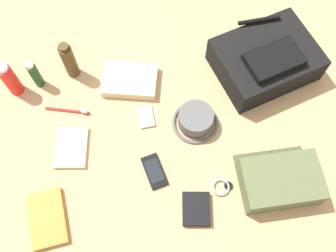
{
  "coord_description": "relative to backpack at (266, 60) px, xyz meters",
  "views": [
    {
      "loc": [
        -0.11,
        -0.54,
        1.29
      ],
      "look_at": [
        0.0,
        0.0,
        0.04
      ],
      "focal_mm": 41.61,
      "sensor_mm": 36.0,
      "label": 1
    }
  ],
  "objects": [
    {
      "name": "toothbrush",
      "position": [
        -0.74,
        -0.04,
        -0.06
      ],
      "size": [
        0.16,
        0.06,
        0.02
      ],
      "color": "red",
      "rests_on": "ground_plane"
    },
    {
      "name": "folded_towel",
      "position": [
        -0.51,
        0.04,
        -0.05
      ],
      "size": [
        0.23,
        0.19,
        0.04
      ],
      "primitive_type": "cube",
      "rotation": [
        0.0,
        0.0,
        -0.27
      ],
      "color": "beige",
      "rests_on": "ground_plane"
    },
    {
      "name": "backpack",
      "position": [
        0.0,
        0.0,
        0.0
      ],
      "size": [
        0.41,
        0.35,
        0.15
      ],
      "color": "black",
      "rests_on": "ground_plane"
    },
    {
      "name": "cologne_bottle",
      "position": [
        -0.71,
        0.13,
        0.02
      ],
      "size": [
        0.05,
        0.05,
        0.17
      ],
      "color": "#473319",
      "rests_on": "ground_plane"
    },
    {
      "name": "paperback_novel",
      "position": [
        -0.85,
        -0.41,
        -0.05
      ],
      "size": [
        0.12,
        0.19,
        0.02
      ],
      "color": "orange",
      "rests_on": "ground_plane"
    },
    {
      "name": "wallet",
      "position": [
        -0.37,
        -0.48,
        -0.05
      ],
      "size": [
        0.11,
        0.13,
        0.02
      ],
      "primitive_type": "cube",
      "rotation": [
        0.0,
        0.0,
        -0.2
      ],
      "color": "black",
      "rests_on": "ground_plane"
    },
    {
      "name": "ground_plane",
      "position": [
        -0.41,
        -0.18,
        -0.08
      ],
      "size": [
        2.64,
        2.02,
        0.02
      ],
      "primitive_type": "cube",
      "color": "tan",
      "rests_on": "ground"
    },
    {
      "name": "media_player",
      "position": [
        -0.47,
        -0.12,
        -0.06
      ],
      "size": [
        0.05,
        0.08,
        0.01
      ],
      "color": "#B7B7BC",
      "rests_on": "ground_plane"
    },
    {
      "name": "notepad",
      "position": [
        -0.75,
        -0.19,
        -0.06
      ],
      "size": [
        0.14,
        0.17,
        0.02
      ],
      "primitive_type": "cube",
      "rotation": [
        0.0,
        0.0,
        -0.19
      ],
      "color": "beige",
      "rests_on": "ground_plane"
    },
    {
      "name": "toiletry_pouch",
      "position": [
        -0.09,
        -0.45,
        -0.02
      ],
      "size": [
        0.26,
        0.22,
        0.09
      ],
      "color": "#56603D",
      "rests_on": "ground_plane"
    },
    {
      "name": "bucket_hat",
      "position": [
        -0.31,
        -0.17,
        -0.03
      ],
      "size": [
        0.17,
        0.17,
        0.07
      ],
      "color": "#585858",
      "rests_on": "ground_plane"
    },
    {
      "name": "cell_phone",
      "position": [
        -0.48,
        -0.32,
        -0.06
      ],
      "size": [
        0.08,
        0.13,
        0.01
      ],
      "color": "black",
      "rests_on": "ground_plane"
    },
    {
      "name": "shampoo_bottle",
      "position": [
        -0.84,
        0.1,
        0.0
      ],
      "size": [
        0.03,
        0.03,
        0.13
      ],
      "color": "#19471E",
      "rests_on": "ground_plane"
    },
    {
      "name": "sunscreen_spray",
      "position": [
        -0.93,
        0.09,
        0.01
      ],
      "size": [
        0.05,
        0.05,
        0.16
      ],
      "color": "red",
      "rests_on": "ground_plane"
    },
    {
      "name": "wristwatch",
      "position": [
        -0.27,
        -0.42,
        -0.06
      ],
      "size": [
        0.07,
        0.06,
        0.01
      ],
      "color": "#99999E",
      "rests_on": "ground_plane"
    }
  ]
}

